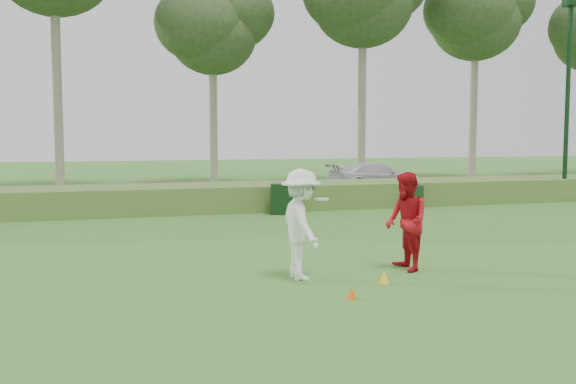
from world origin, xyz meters
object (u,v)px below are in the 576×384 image
object	(u,v)px
car_right	(375,177)
utility_cabinet	(283,199)
player_white	(301,224)
trash_bin	(416,197)
lamp_post	(569,63)
player_red	(406,222)
cone_orange	(351,293)
cone_yellow	(384,277)

from	to	relation	value
car_right	utility_cabinet	bearing A→B (deg)	133.12
player_white	trash_bin	distance (m)	12.37
player_white	trash_bin	world-z (taller)	player_white
lamp_post	trash_bin	distance (m)	8.92
trash_bin	player_white	bearing A→B (deg)	-128.06
player_red	utility_cabinet	bearing A→B (deg)	-178.89
trash_bin	cone_orange	bearing A→B (deg)	-122.68
player_red	cone_orange	world-z (taller)	player_red
cone_orange	utility_cabinet	distance (m)	11.40
trash_bin	cone_yellow	bearing A→B (deg)	-120.98
player_white	cone_yellow	distance (m)	1.77
trash_bin	player_red	bearing A→B (deg)	-119.34
lamp_post	car_right	world-z (taller)	lamp_post
player_white	player_red	world-z (taller)	player_white
lamp_post	cone_orange	distance (m)	19.75
car_right	cone_orange	bearing A→B (deg)	150.47
lamp_post	player_white	world-z (taller)	lamp_post
car_right	trash_bin	bearing A→B (deg)	163.46
lamp_post	car_right	distance (m)	9.63
cone_orange	utility_cabinet	bearing A→B (deg)	78.96
cone_orange	car_right	xyz separation A→B (m)	(8.89, 18.32, 0.62)
player_white	player_red	size ratio (longest dim) A/B	1.05
trash_bin	utility_cabinet	bearing A→B (deg)	-177.78
utility_cabinet	car_right	bearing A→B (deg)	62.99
player_white	player_red	bearing A→B (deg)	-88.81
player_white	car_right	distance (m)	19.03
player_red	car_right	world-z (taller)	player_red
cone_yellow	car_right	xyz separation A→B (m)	(7.90, 17.44, 0.61)
cone_orange	cone_yellow	size ratio (longest dim) A/B	0.88
cone_orange	car_right	bearing A→B (deg)	64.11
lamp_post	car_right	bearing A→B (deg)	132.68
lamp_post	cone_orange	bearing A→B (deg)	-139.95
cone_orange	utility_cabinet	world-z (taller)	utility_cabinet
player_white	utility_cabinet	size ratio (longest dim) A/B	1.98
cone_yellow	trash_bin	world-z (taller)	trash_bin
trash_bin	lamp_post	bearing A→B (deg)	6.51
player_white	car_right	world-z (taller)	player_white
utility_cabinet	trash_bin	distance (m)	5.12
utility_cabinet	car_right	size ratio (longest dim) A/B	0.23
utility_cabinet	trash_bin	bearing A→B (deg)	18.45
player_red	cone_yellow	bearing A→B (deg)	-42.58
lamp_post	player_white	size ratio (longest dim) A/B	4.00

